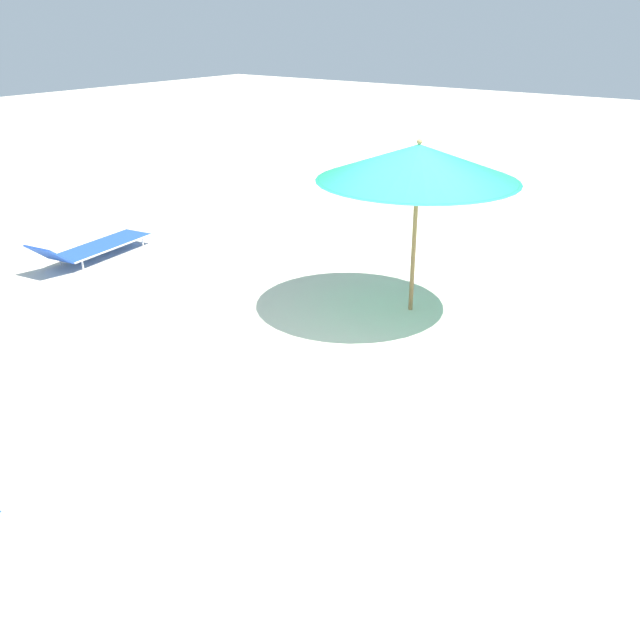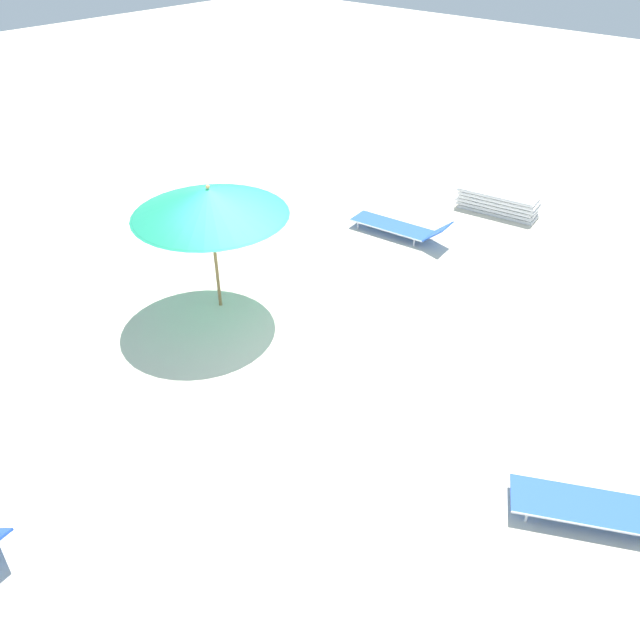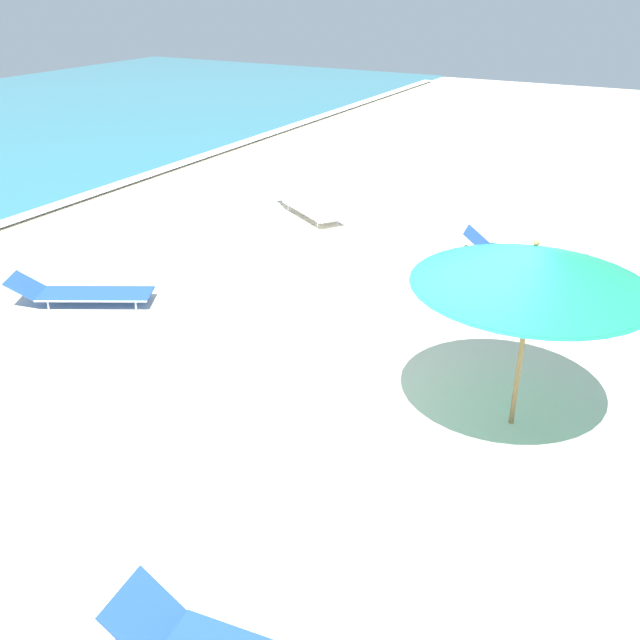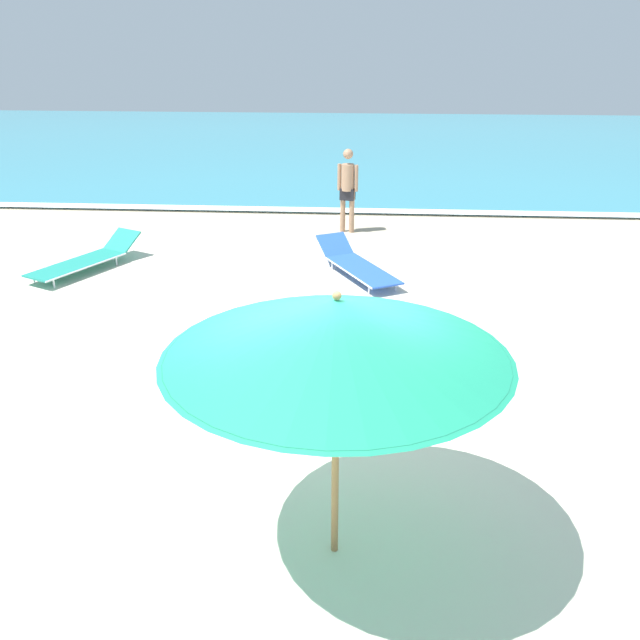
{
  "view_description": "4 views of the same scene",
  "coord_description": "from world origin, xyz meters",
  "px_view_note": "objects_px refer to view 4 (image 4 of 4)",
  "views": [
    {
      "loc": [
        -4.25,
        7.17,
        3.87
      ],
      "look_at": [
        -0.34,
        1.87,
        1.01
      ],
      "focal_mm": 40.0,
      "sensor_mm": 36.0,
      "label": 1
    },
    {
      "loc": [
        6.26,
        6.73,
        6.41
      ],
      "look_at": [
        0.14,
        1.32,
        0.7
      ],
      "focal_mm": 35.0,
      "sensor_mm": 36.0,
      "label": 2
    },
    {
      "loc": [
        -7.26,
        -2.51,
        4.97
      ],
      "look_at": [
        0.13,
        1.54,
        0.83
      ],
      "focal_mm": 40.0,
      "sensor_mm": 36.0,
      "label": 3
    },
    {
      "loc": [
        0.45,
        -5.94,
        4.18
      ],
      "look_at": [
        -0.06,
        1.45,
        1.08
      ],
      "focal_mm": 40.0,
      "sensor_mm": 36.0,
      "label": 4
    }
  ],
  "objects_px": {
    "sun_lounger_under_umbrella": "(86,259)",
    "beachgoer_wading_adult": "(348,186)",
    "sun_lounger_beside_umbrella": "(357,264)",
    "beach_umbrella": "(337,330)"
  },
  "relations": [
    {
      "from": "sun_lounger_under_umbrella",
      "to": "sun_lounger_beside_umbrella",
      "type": "distance_m",
      "value": 4.92
    },
    {
      "from": "sun_lounger_beside_umbrella",
      "to": "beachgoer_wading_adult",
      "type": "relative_size",
      "value": 1.31
    },
    {
      "from": "sun_lounger_beside_umbrella",
      "to": "beachgoer_wading_adult",
      "type": "height_order",
      "value": "beachgoer_wading_adult"
    },
    {
      "from": "sun_lounger_under_umbrella",
      "to": "sun_lounger_beside_umbrella",
      "type": "height_order",
      "value": "sun_lounger_under_umbrella"
    },
    {
      "from": "sun_lounger_under_umbrella",
      "to": "beachgoer_wading_adult",
      "type": "height_order",
      "value": "beachgoer_wading_adult"
    },
    {
      "from": "beach_umbrella",
      "to": "sun_lounger_under_umbrella",
      "type": "xyz_separation_m",
      "value": [
        -4.88,
        7.14,
        -1.86
      ]
    },
    {
      "from": "beach_umbrella",
      "to": "sun_lounger_under_umbrella",
      "type": "distance_m",
      "value": 8.85
    },
    {
      "from": "sun_lounger_under_umbrella",
      "to": "beachgoer_wading_adult",
      "type": "bearing_deg",
      "value": 58.57
    },
    {
      "from": "beach_umbrella",
      "to": "sun_lounger_beside_umbrella",
      "type": "distance_m",
      "value": 7.42
    },
    {
      "from": "beach_umbrella",
      "to": "sun_lounger_under_umbrella",
      "type": "bearing_deg",
      "value": 124.38
    }
  ]
}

